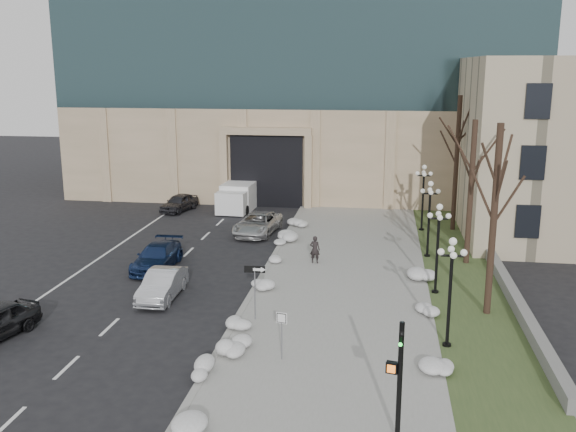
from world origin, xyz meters
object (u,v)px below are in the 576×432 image
keep_sign (282,326)px  car_c (157,257)px  lamppost_b (438,237)px  pedestrian (315,249)px  car_d (258,224)px  lamppost_c (430,209)px  box_truck (241,195)px  lamppost_d (423,189)px  lamppost_a (451,278)px  traffic_signal (398,384)px  car_b (162,285)px  one_way_sign (258,276)px  car_e (179,203)px

keep_sign → car_c: bearing=143.6°
lamppost_b → pedestrian: bearing=148.5°
car_d → lamppost_c: (11.34, -4.08, 2.33)m
lamppost_c → box_truck: bearing=139.7°
lamppost_d → car_d: bearing=-168.0°
lamppost_a → car_d: bearing=123.6°
car_c → traffic_signal: (13.37, -15.83, 1.29)m
pedestrian → lamppost_b: size_ratio=0.34×
car_c → car_d: (4.23, 8.56, 0.03)m
lamppost_b → lamppost_d: (0.00, 13.00, 0.00)m
pedestrian → car_b: bearing=49.4°
keep_sign → box_truck: bearing=119.7°
lamppost_a → pedestrian: bearing=122.1°
car_d → keep_sign: size_ratio=2.55×
car_c → lamppost_c: (15.58, 4.48, 2.36)m
keep_sign → lamppost_a: lamppost_a is taller
pedestrian → one_way_sign: (-1.62, -8.98, 1.27)m
box_truck → lamppost_b: size_ratio=1.46×
pedestrian → box_truck: bearing=-56.3°
pedestrian → keep_sign: 12.89m
traffic_signal → lamppost_d: (2.20, 26.81, 1.07)m
box_truck → traffic_signal: size_ratio=1.72×
one_way_sign → car_b: bearing=154.0°
pedestrian → car_d: bearing=-48.3°
car_e → box_truck: bearing=35.7°
box_truck → lamppost_a: (14.34, -25.15, 2.02)m
car_c → keep_sign: keep_sign is taller
keep_sign → lamppost_a: (6.59, 2.30, 1.54)m
lamppost_a → lamppost_d: size_ratio=1.00×
car_c → one_way_sign: one_way_sign is taller
keep_sign → lamppost_c: (6.59, 15.30, 1.54)m
box_truck → traffic_signal: bearing=-66.9°
car_b → lamppost_a: (13.65, -3.91, 2.36)m
lamppost_c → car_e: bearing=151.6°
lamppost_d → pedestrian: bearing=-126.7°
car_d → lamppost_a: lamppost_a is taller
one_way_sign → keep_sign: bearing=-69.4°
keep_sign → lamppost_c: size_ratio=0.44×
car_d → lamppost_b: (11.34, -10.58, 2.33)m
pedestrian → one_way_sign: size_ratio=0.61×
car_b → lamppost_a: 14.40m
car_d → lamppost_a: size_ratio=1.12×
keep_sign → car_e: bearing=129.8°
traffic_signal → lamppost_a: lamppost_a is taller
car_c → car_d: car_d is taller
car_d → keep_sign: keep_sign is taller
box_truck → one_way_sign: 24.35m
box_truck → pedestrian: bearing=-59.6°
car_c → one_way_sign: size_ratio=1.84×
one_way_sign → lamppost_d: size_ratio=0.56×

